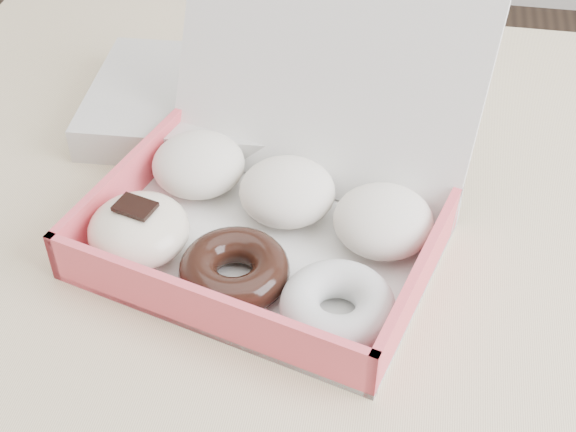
# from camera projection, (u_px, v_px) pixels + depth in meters

# --- Properties ---
(table) EXTENTS (1.20, 0.80, 0.75)m
(table) POSITION_uv_depth(u_px,v_px,m) (370.00, 240.00, 0.94)
(table) COLOR tan
(table) RESTS_ON ground
(donut_box) EXTENTS (0.40, 0.39, 0.24)m
(donut_box) POSITION_uv_depth(u_px,v_px,m) (268.00, 209.00, 0.80)
(donut_box) COLOR white
(donut_box) RESTS_ON table
(newspapers) EXTENTS (0.28, 0.23, 0.04)m
(newspapers) POSITION_uv_depth(u_px,v_px,m) (203.00, 103.00, 0.97)
(newspapers) COLOR beige
(newspapers) RESTS_ON table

